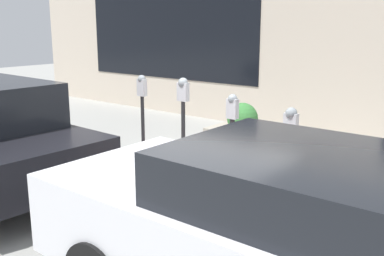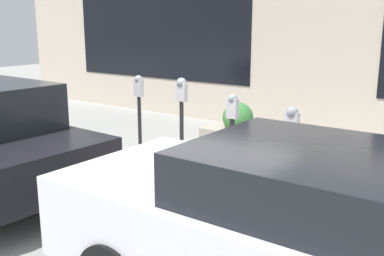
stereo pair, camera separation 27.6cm
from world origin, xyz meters
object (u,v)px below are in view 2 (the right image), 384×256
at_px(parking_meter_second, 232,129).
at_px(planter_box, 237,136).
at_px(parking_meter_nearest, 291,138).
at_px(parked_car_front, 328,241).
at_px(parking_meter_fourth, 139,105).
at_px(parking_meter_middle, 181,108).

relative_size(parking_meter_second, planter_box, 1.30).
xyz_separation_m(parking_meter_nearest, parked_car_front, (-1.31, 2.26, -0.13)).
bearing_deg(parking_meter_second, planter_box, -62.32).
bearing_deg(parking_meter_second, parking_meter_fourth, -1.25).
relative_size(parking_meter_nearest, parked_car_front, 0.30).
relative_size(parking_meter_middle, parking_meter_fourth, 1.01).
distance_m(parking_meter_middle, planter_box, 1.72).
xyz_separation_m(parking_meter_second, planter_box, (0.84, -1.60, -0.55)).
height_order(parking_meter_second, parking_meter_fourth, parking_meter_fourth).
height_order(planter_box, parked_car_front, parked_car_front).
bearing_deg(parked_car_front, parking_meter_nearest, -59.98).
bearing_deg(planter_box, parking_meter_fourth, 58.03).
distance_m(parking_meter_nearest, parking_meter_second, 0.88).
bearing_deg(parked_car_front, parking_meter_middle, -36.22).
bearing_deg(parking_meter_fourth, parking_meter_middle, -179.46).
bearing_deg(parking_meter_nearest, planter_box, -42.42).
relative_size(parking_meter_fourth, parked_car_front, 0.35).
distance_m(parking_meter_second, parking_meter_middle, 0.96).
bearing_deg(parking_meter_fourth, parking_meter_second, 178.75).
relative_size(parking_meter_second, parking_meter_fourth, 0.91).
bearing_deg(parking_meter_second, parking_meter_nearest, -178.41).
distance_m(parking_meter_second, planter_box, 1.88).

